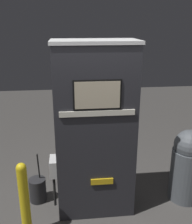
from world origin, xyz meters
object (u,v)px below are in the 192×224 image
at_px(safety_bollard, 24,200).
at_px(squeegee_bucket, 38,190).
at_px(gas_pump, 95,131).
at_px(trash_bin, 188,165).

height_order(safety_bollard, squeegee_bucket, safety_bollard).
xyz_separation_m(safety_bollard, squeegee_bucket, (0.06, 0.66, -0.34)).
bearing_deg(gas_pump, safety_bollard, -151.46).
xyz_separation_m(trash_bin, squeegee_bucket, (-2.10, 0.17, -0.36)).
bearing_deg(squeegee_bucket, safety_bollard, -95.21).
relative_size(gas_pump, squeegee_bucket, 2.94).
relative_size(gas_pump, safety_bollard, 2.27).
relative_size(gas_pump, trash_bin, 2.13).
bearing_deg(trash_bin, gas_pump, -178.55).
bearing_deg(safety_bollard, squeegee_bucket, 84.79).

